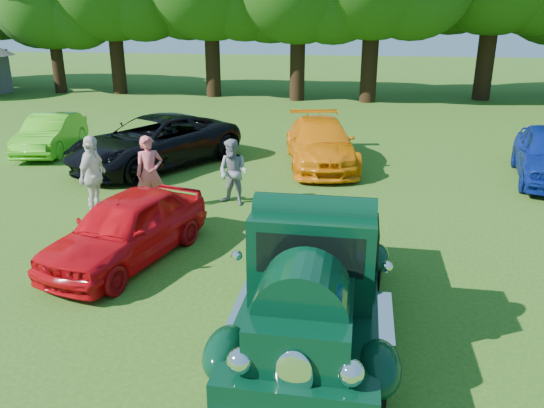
% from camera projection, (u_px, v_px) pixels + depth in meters
% --- Properties ---
extents(ground, '(120.00, 120.00, 0.00)m').
position_uv_depth(ground, '(250.00, 306.00, 8.63)').
color(ground, '#295413').
rests_on(ground, ground).
extents(hero_pickup, '(2.37, 5.08, 1.99)m').
position_uv_depth(hero_pickup, '(314.00, 275.00, 7.78)').
color(hero_pickup, black).
rests_on(hero_pickup, ground).
extents(red_convertible, '(2.44, 4.11, 1.31)m').
position_uv_depth(red_convertible, '(127.00, 228.00, 10.09)').
color(red_convertible, red).
rests_on(red_convertible, ground).
extents(back_car_lime, '(2.08, 4.08, 1.28)m').
position_uv_depth(back_car_lime, '(51.00, 134.00, 18.27)').
color(back_car_lime, '#43B818').
rests_on(back_car_lime, ground).
extents(back_car_black, '(5.04, 6.21, 1.57)m').
position_uv_depth(back_car_black, '(155.00, 142.00, 16.41)').
color(back_car_black, black).
rests_on(back_car_black, ground).
extents(back_car_orange, '(2.89, 5.16, 1.41)m').
position_uv_depth(back_car_orange, '(320.00, 143.00, 16.64)').
color(back_car_orange, orange).
rests_on(back_car_orange, ground).
extents(spectator_pink, '(0.79, 0.72, 1.81)m').
position_uv_depth(spectator_pink, '(150.00, 173.00, 12.72)').
color(spectator_pink, '#D7585F').
rests_on(spectator_pink, ground).
extents(spectator_grey, '(0.96, 0.85, 1.65)m').
position_uv_depth(spectator_grey, '(233.00, 172.00, 13.06)').
color(spectator_grey, gray).
rests_on(spectator_grey, ground).
extents(spectator_white, '(0.48, 1.13, 1.91)m').
position_uv_depth(spectator_white, '(93.00, 177.00, 12.27)').
color(spectator_white, silver).
rests_on(spectator_white, ground).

